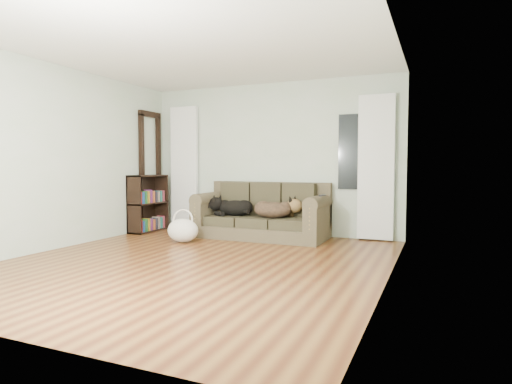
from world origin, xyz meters
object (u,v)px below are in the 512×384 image
at_px(dog_shepherd, 275,209).
at_px(bookshelf, 148,204).
at_px(sofa, 261,210).
at_px(dog_black_lab, 234,208).
at_px(tote_bag, 183,232).

bearing_deg(dog_shepherd, bookshelf, 0.03).
relative_size(sofa, bookshelf, 2.11).
relative_size(dog_shepherd, bookshelf, 0.63).
bearing_deg(bookshelf, dog_shepherd, 3.31).
relative_size(dog_black_lab, tote_bag, 1.23).
relative_size(sofa, dog_black_lab, 3.45).
height_order(tote_bag, bookshelf, bookshelf).
distance_m(sofa, dog_black_lab, 0.48).
height_order(dog_shepherd, bookshelf, bookshelf).
distance_m(tote_bag, bookshelf, 1.43).
xyz_separation_m(sofa, tote_bag, (-0.94, -0.87, -0.29)).
height_order(dog_black_lab, bookshelf, bookshelf).
relative_size(dog_shepherd, tote_bag, 1.28).
relative_size(dog_black_lab, dog_shepherd, 0.96).
xyz_separation_m(dog_black_lab, dog_shepherd, (0.75, -0.02, 0.01)).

